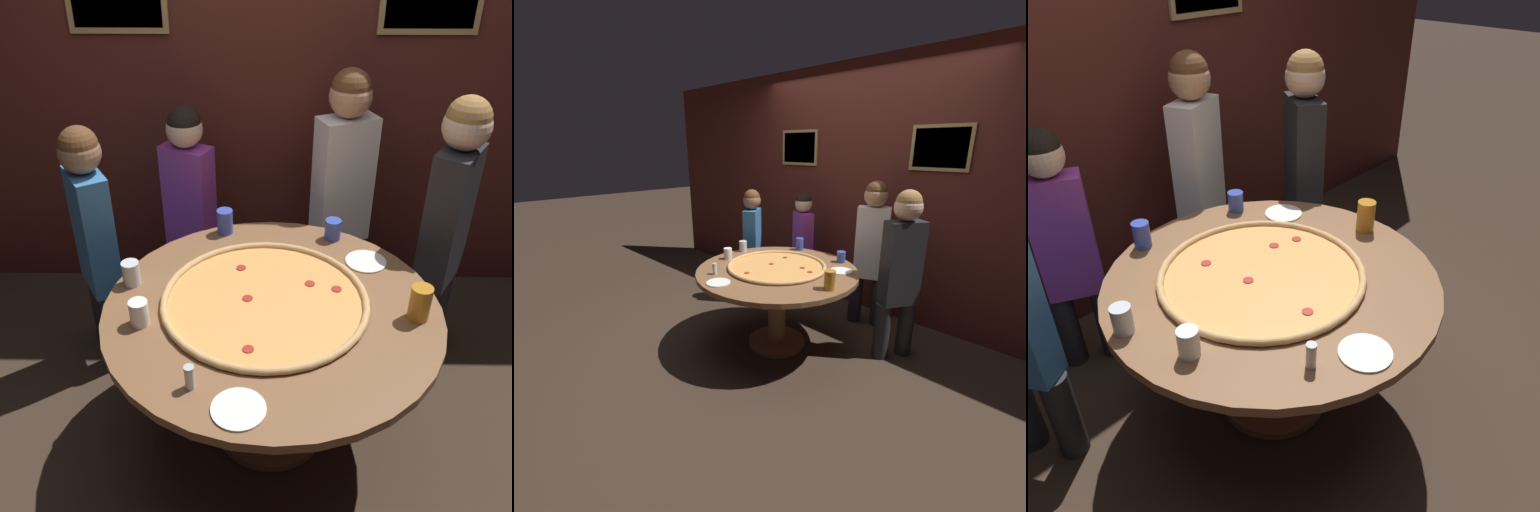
% 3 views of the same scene
% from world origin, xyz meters
% --- Properties ---
extents(ground_plane, '(24.00, 24.00, 0.00)m').
position_xyz_m(ground_plane, '(0.00, 0.00, 0.00)').
color(ground_plane, '#38281E').
extents(back_wall, '(6.40, 0.08, 2.60)m').
position_xyz_m(back_wall, '(0.00, 1.30, 1.30)').
color(back_wall, '#4C1E19').
rests_on(back_wall, ground_plane).
extents(dining_table, '(1.40, 1.40, 0.74)m').
position_xyz_m(dining_table, '(0.00, 0.00, 0.59)').
color(dining_table, brown).
rests_on(dining_table, ground_plane).
extents(giant_pizza, '(0.87, 0.87, 0.03)m').
position_xyz_m(giant_pizza, '(-0.03, 0.03, 0.75)').
color(giant_pizza, '#E0994C').
rests_on(giant_pizza, dining_table).
extents(drink_cup_by_shaker, '(0.08, 0.08, 0.11)m').
position_xyz_m(drink_cup_by_shaker, '(-0.61, 0.15, 0.79)').
color(drink_cup_by_shaker, silver).
rests_on(drink_cup_by_shaker, dining_table).
extents(drink_cup_near_left, '(0.08, 0.08, 0.10)m').
position_xyz_m(drink_cup_near_left, '(0.30, 0.55, 0.79)').
color(drink_cup_near_left, '#384CB7').
rests_on(drink_cup_near_left, dining_table).
extents(drink_cup_front_edge, '(0.08, 0.08, 0.12)m').
position_xyz_m(drink_cup_front_edge, '(-0.23, 0.60, 0.80)').
color(drink_cup_front_edge, '#384CB7').
rests_on(drink_cup_front_edge, dining_table).
extents(drink_cup_centre_back, '(0.09, 0.09, 0.15)m').
position_xyz_m(drink_cup_centre_back, '(0.59, -0.06, 0.81)').
color(drink_cup_centre_back, '#BC7A23').
rests_on(drink_cup_centre_back, dining_table).
extents(drink_cup_far_right, '(0.08, 0.08, 0.11)m').
position_xyz_m(drink_cup_far_right, '(-0.53, -0.12, 0.79)').
color(drink_cup_far_right, white).
rests_on(drink_cup_far_right, dining_table).
extents(white_plate_right_side, '(0.19, 0.19, 0.01)m').
position_xyz_m(white_plate_right_side, '(0.44, 0.34, 0.74)').
color(white_plate_right_side, white).
rests_on(white_plate_right_side, dining_table).
extents(white_plate_left_side, '(0.19, 0.19, 0.01)m').
position_xyz_m(white_plate_left_side, '(-0.12, -0.56, 0.74)').
color(white_plate_left_side, white).
rests_on(white_plate_left_side, dining_table).
extents(condiment_shaker, '(0.04, 0.04, 0.10)m').
position_xyz_m(condiment_shaker, '(-0.29, -0.46, 0.79)').
color(condiment_shaker, silver).
rests_on(condiment_shaker, dining_table).
extents(diner_far_left, '(0.39, 0.26, 1.46)m').
position_xyz_m(diner_far_left, '(0.39, 0.95, 0.83)').
color(diner_far_left, '#232328').
rests_on(diner_far_left, ground_plane).
extents(diner_side_right, '(0.34, 0.24, 1.28)m').
position_xyz_m(diner_side_right, '(-0.45, 0.92, 0.72)').
color(diner_side_right, '#232328').
rests_on(diner_side_right, ground_plane).
extents(diner_centre_back, '(0.31, 0.37, 1.45)m').
position_xyz_m(diner_centre_back, '(0.85, 0.57, 0.82)').
color(diner_centre_back, '#232328').
rests_on(diner_centre_back, ground_plane).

